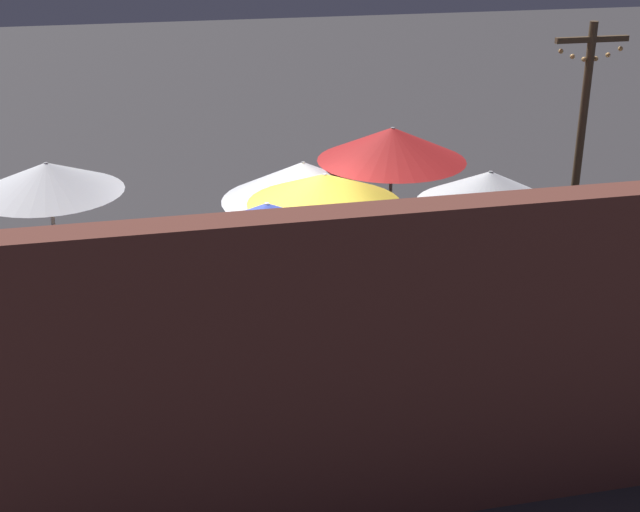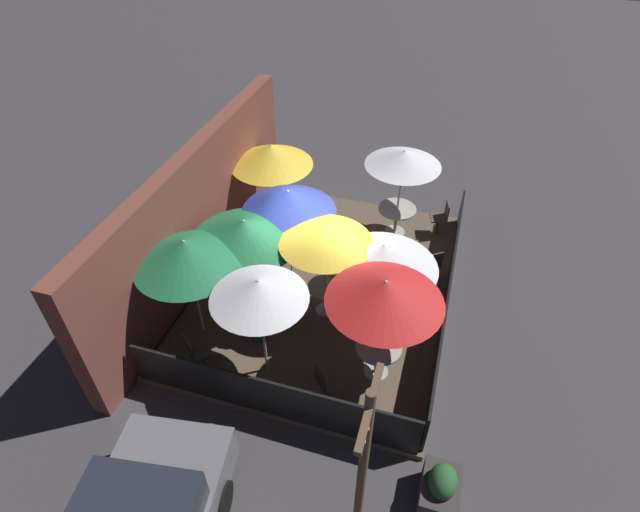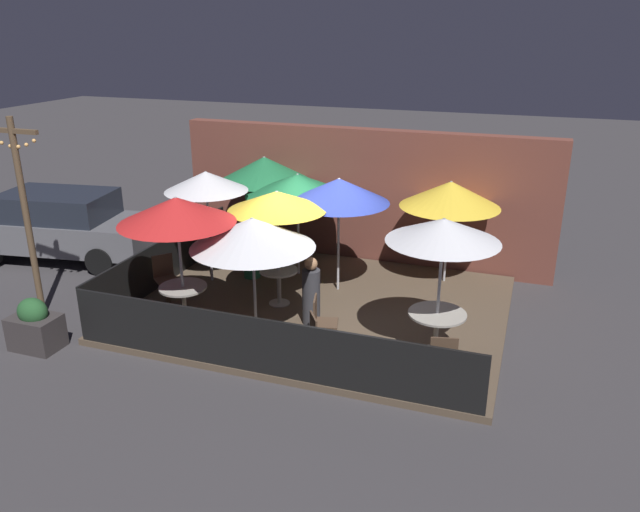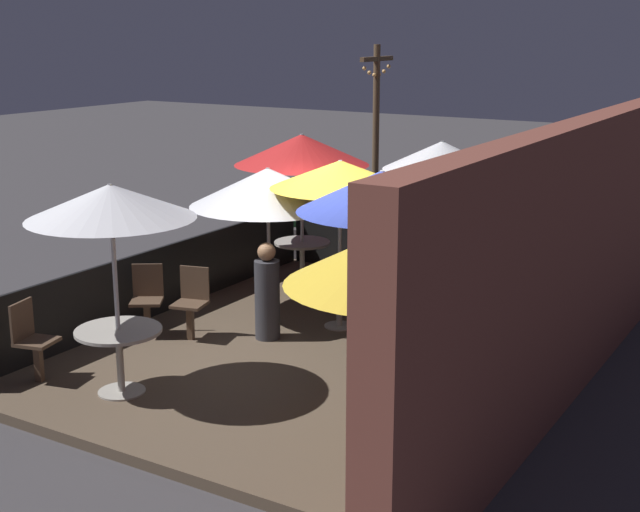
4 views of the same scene
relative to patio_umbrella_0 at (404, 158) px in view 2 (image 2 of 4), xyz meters
The scene contains 26 objects.
ground_plane 3.53m from the patio_umbrella_0, 154.71° to the left, with size 60.00×60.00×0.00m, color #383538.
patio_deck 3.49m from the patio_umbrella_0, 154.71° to the left, with size 7.03×5.47×0.12m.
building_wall 4.84m from the patio_umbrella_0, 120.63° to the left, with size 8.63×0.36×3.10m.
fence_front 3.34m from the patio_umbrella_0, 147.74° to the right, with size 6.83×0.05×0.95m.
fence_side_left 6.25m from the patio_umbrella_0, 168.97° to the left, with size 0.05×5.27×0.95m.
patio_umbrella_0 is the anchor object (origin of this frame).
patio_umbrella_1 4.49m from the patio_umbrella_0, behind, with size 2.03×2.03×2.40m.
patio_umbrella_2 3.34m from the patio_umbrella_0, 163.67° to the left, with size 1.85×1.85×2.27m.
patio_umbrella_3 4.26m from the patio_umbrella_0, 143.49° to the left, with size 2.22×2.22×2.23m.
patio_umbrella_4 5.51m from the patio_umbrella_0, 144.35° to the left, with size 2.03×2.03×2.39m.
patio_umbrella_5 3.21m from the patio_umbrella_0, behind, with size 2.17×2.17×2.09m.
patio_umbrella_6 3.20m from the patio_umbrella_0, 96.09° to the left, with size 2.06×2.06×2.17m.
patio_umbrella_7 5.27m from the patio_umbrella_0, 162.72° to the left, with size 1.70×1.70×2.37m.
patio_umbrella_8 3.08m from the patio_umbrella_0, 139.50° to the left, with size 2.01×2.01×2.34m.
dining_table_0 1.56m from the patio_umbrella_0, ahead, with size 0.95×0.95×0.74m.
dining_table_1 4.76m from the patio_umbrella_0, behind, with size 0.86×0.86×0.76m.
dining_table_2 3.70m from the patio_umbrella_0, 163.67° to the left, with size 0.74×0.74×0.72m.
patio_chair_0 1.99m from the patio_umbrella_0, 76.33° to the right, with size 0.48×0.48×0.94m.
patio_chair_1 5.58m from the patio_umbrella_0, behind, with size 0.56×0.56×0.96m.
patio_chair_2 2.56m from the patio_umbrella_0, 146.79° to the right, with size 0.55×0.55×0.93m.
patio_chair_3 2.50m from the patio_umbrella_0, 165.34° to the right, with size 0.49×0.49×0.93m.
patio_chair_4 6.30m from the patio_umbrella_0, 152.45° to the left, with size 0.56×0.56×0.94m.
patron_0 2.83m from the patio_umbrella_0, behind, with size 0.34×0.34×1.28m.
patron_1 5.02m from the patio_umbrella_0, 154.85° to the left, with size 0.48×0.48×1.19m.
planter_box 7.07m from the patio_umbrella_0, 163.94° to the right, with size 0.83×0.58×0.93m.
light_post 7.49m from the patio_umbrella_0, behind, with size 1.10×0.12×3.78m.
Camera 2 is at (-7.95, -2.29, 8.09)m, focal length 28.00 mm.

